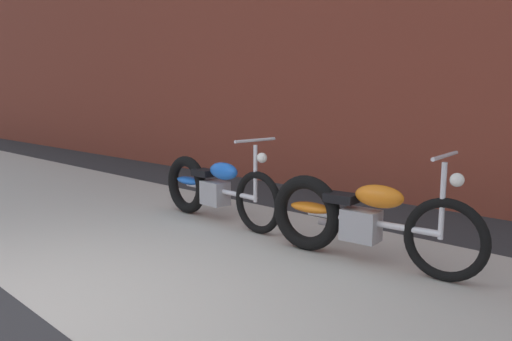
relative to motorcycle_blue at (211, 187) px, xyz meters
name	(u,v)px	position (x,y,z in m)	size (l,w,h in m)	color
ground_plane	(37,314)	(1.09, -2.52, -0.40)	(80.00, 80.00, 0.00)	#2D2D30
sidewalk_slab	(226,254)	(1.09, -0.77, -0.40)	(36.00, 3.50, 0.01)	#B2ADA3
brick_building_wall	(410,1)	(1.09, 2.68, 2.37)	(36.00, 0.50, 5.53)	brown
motorcycle_blue	(211,187)	(0.00, 0.00, 0.00)	(2.01, 0.58, 1.03)	black
motorcycle_orange	(353,217)	(2.03, -0.08, 0.00)	(2.01, 0.58, 1.03)	black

